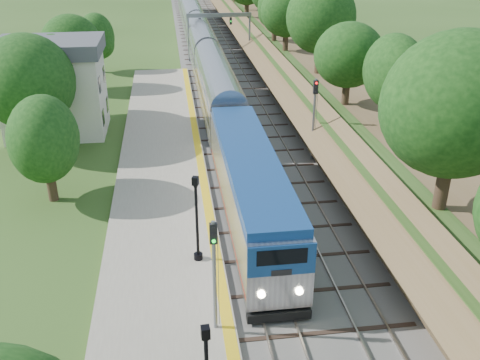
{
  "coord_description": "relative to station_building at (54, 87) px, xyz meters",
  "views": [
    {
      "loc": [
        -4.3,
        -15.73,
        16.43
      ],
      "look_at": [
        -0.5,
        12.49,
        2.8
      ],
      "focal_mm": 40.0,
      "sensor_mm": 36.0,
      "label": 1
    }
  ],
  "objects": [
    {
      "name": "signal_gantry",
      "position": [
        16.47,
        24.99,
        0.73
      ],
      "size": [
        8.4,
        0.38,
        6.2
      ],
      "color": "slate",
      "rests_on": "ground"
    },
    {
      "name": "station_building",
      "position": [
        0.0,
        0.0,
        0.0
      ],
      "size": [
        8.6,
        6.6,
        8.0
      ],
      "color": "white",
      "rests_on": "ground"
    },
    {
      "name": "signal_platform",
      "position": [
        11.1,
        -27.28,
        -0.41
      ],
      "size": [
        0.32,
        0.25,
        5.37
      ],
      "color": "slate",
      "rests_on": "platform"
    },
    {
      "name": "train",
      "position": [
        14.0,
        22.16,
        -1.8
      ],
      "size": [
        3.02,
        100.65,
        4.45
      ],
      "color": "black",
      "rests_on": "trackbed"
    },
    {
      "name": "platform",
      "position": [
        8.8,
        -14.0,
        -3.9
      ],
      "size": [
        6.4,
        68.0,
        0.38
      ],
      "primitive_type": "cube",
      "color": "gray",
      "rests_on": "ground"
    },
    {
      "name": "lamppost_far",
      "position": [
        10.68,
        -21.84,
        -1.56
      ],
      "size": [
        0.48,
        0.48,
        4.82
      ],
      "color": "black",
      "rests_on": "platform"
    },
    {
      "name": "trackbed",
      "position": [
        16.0,
        30.0,
        -4.02
      ],
      "size": [
        9.5,
        170.0,
        0.28
      ],
      "color": "#4C4944",
      "rests_on": "ground"
    },
    {
      "name": "yellow_stripe",
      "position": [
        11.65,
        -14.0,
        -3.7
      ],
      "size": [
        0.55,
        68.0,
        0.01
      ],
      "primitive_type": "cube",
      "color": "gold",
      "rests_on": "platform"
    },
    {
      "name": "embankment",
      "position": [
        24.35,
        30.0,
        -2.14
      ],
      "size": [
        10.64,
        170.0,
        11.7
      ],
      "color": "brown",
      "rests_on": "ground"
    },
    {
      "name": "signal_farside",
      "position": [
        20.2,
        -8.96,
        -0.13
      ],
      "size": [
        0.34,
        0.27,
        6.29
      ],
      "color": "slate",
      "rests_on": "ground"
    },
    {
      "name": "trees_behind_platform",
      "position": [
        2.83,
        -9.33,
        0.44
      ],
      "size": [
        7.82,
        53.32,
        7.21
      ],
      "color": "#332316",
      "rests_on": "ground"
    }
  ]
}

